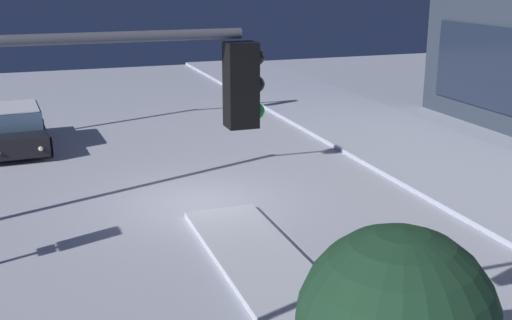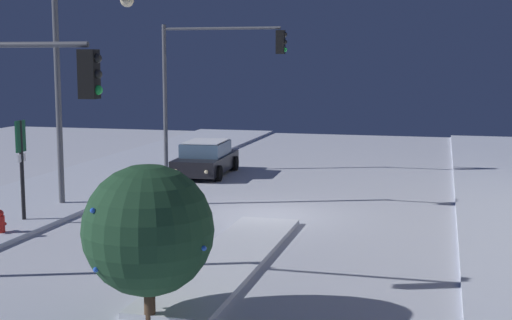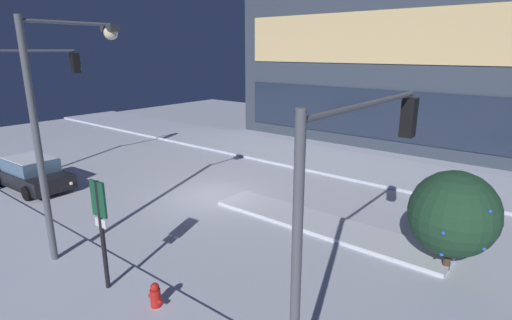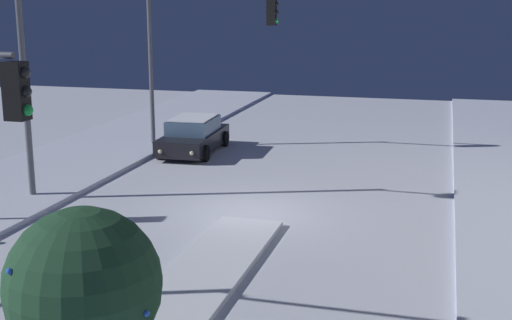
{
  "view_description": "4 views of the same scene",
  "coord_description": "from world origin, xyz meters",
  "views": [
    {
      "loc": [
        15.95,
        -3.95,
        6.0
      ],
      "look_at": [
        4.22,
        0.18,
        2.35
      ],
      "focal_mm": 45.54,
      "sensor_mm": 36.0,
      "label": 1
    },
    {
      "loc": [
        22.4,
        5.4,
        5.01
      ],
      "look_at": [
        3.3,
        0.47,
        2.28
      ],
      "focal_mm": 51.18,
      "sensor_mm": 36.0,
      "label": 2
    },
    {
      "loc": [
        11.99,
        -11.74,
        6.34
      ],
      "look_at": [
        1.37,
        1.44,
        1.62
      ],
      "focal_mm": 27.62,
      "sensor_mm": 36.0,
      "label": 3
    },
    {
      "loc": [
        18.97,
        5.4,
        6.21
      ],
      "look_at": [
        2.29,
        0.82,
        2.19
      ],
      "focal_mm": 48.4,
      "sensor_mm": 36.0,
      "label": 4
    }
  ],
  "objects": [
    {
      "name": "parking_info_sign",
      "position": [
        2.98,
        -6.96,
        2.04
      ],
      "size": [
        0.55,
        0.12,
        3.18
      ],
      "rotation": [
        0.0,
        0.0,
        1.65
      ],
      "color": "black",
      "rests_on": "ground"
    },
    {
      "name": "street_lamp_arched",
      "position": [
        0.34,
        -6.34,
        4.77
      ],
      "size": [
        0.56,
        2.93,
        7.26
      ],
      "rotation": [
        0.0,
        0.0,
        1.55
      ],
      "color": "#565960",
      "rests_on": "ground"
    },
    {
      "name": "fire_hydrant",
      "position": [
        4.67,
        -6.66,
        0.38
      ],
      "size": [
        0.48,
        0.26,
        0.8
      ],
      "color": "red",
      "rests_on": "ground"
    },
    {
      "name": "curb_strip_far",
      "position": [
        0.0,
        8.5,
        0.07
      ],
      "size": [
        52.0,
        5.2,
        0.14
      ],
      "primitive_type": "cube",
      "color": "silver",
      "rests_on": "ground"
    },
    {
      "name": "ground",
      "position": [
        0.0,
        0.0,
        0.0
      ],
      "size": [
        52.0,
        52.0,
        0.0
      ],
      "primitive_type": "plane",
      "color": "silver"
    },
    {
      "name": "traffic_light_corner_near_right",
      "position": [
        8.81,
        -4.4,
        3.93
      ],
      "size": [
        0.32,
        5.46,
        5.51
      ],
      "rotation": [
        0.0,
        0.0,
        1.57
      ],
      "color": "#565960",
      "rests_on": "ground"
    },
    {
      "name": "curb_strip_near",
      "position": [
        0.0,
        -8.5,
        0.07
      ],
      "size": [
        52.0,
        5.2,
        0.14
      ],
      "primitive_type": "cube",
      "color": "silver",
      "rests_on": "ground"
    },
    {
      "name": "car_near",
      "position": [
        -7.48,
        -4.57,
        0.71
      ],
      "size": [
        4.72,
        2.29,
        1.49
      ],
      "rotation": [
        0.0,
        0.0,
        0.05
      ],
      "color": "black",
      "rests_on": "ground"
    },
    {
      "name": "traffic_light_corner_near_left",
      "position": [
        -8.2,
        -4.5,
        4.61
      ],
      "size": [
        0.32,
        5.66,
        6.53
      ],
      "rotation": [
        0.0,
        0.0,
        1.57
      ],
      "color": "#565960",
      "rests_on": "ground"
    },
    {
      "name": "decorated_tree_median",
      "position": [
        9.83,
        0.04,
        1.79
      ],
      "size": [
        2.52,
        2.58,
        3.06
      ],
      "color": "#473323",
      "rests_on": "ground"
    },
    {
      "name": "median_strip",
      "position": [
        5.43,
        0.33,
        0.07
      ],
      "size": [
        9.0,
        1.8,
        0.14
      ],
      "primitive_type": "cube",
      "color": "silver",
      "rests_on": "ground"
    }
  ]
}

